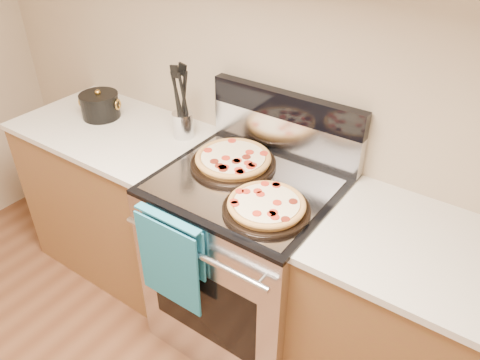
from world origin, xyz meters
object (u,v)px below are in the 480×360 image
Objects in this scene: range_body at (246,262)px; utensil_crock at (183,125)px; pepperoni_pizza_back at (233,160)px; pepperoni_pizza_front at (266,206)px; saucepan at (100,107)px.

utensil_crock reaches higher than range_body.
utensil_crock is (-0.50, 0.17, 0.52)m from range_body.
pepperoni_pizza_back is 1.11× the size of pepperoni_pizza_front.
pepperoni_pizza_back is 1.90× the size of saucepan.
pepperoni_pizza_back is at bearing -14.65° from utensil_crock.
pepperoni_pizza_back is 0.39m from utensil_crock.
pepperoni_pizza_back is at bearing 150.26° from range_body.
utensil_crock is at bearing 161.37° from range_body.
pepperoni_pizza_front is 1.21m from saucepan.
pepperoni_pizza_front is (0.18, -0.13, 0.50)m from range_body.
pepperoni_pizza_front is 1.71× the size of saucepan.
pepperoni_pizza_front is at bearing -33.47° from pepperoni_pizza_back.
range_body is 0.52m from pepperoni_pizza_back.
pepperoni_pizza_back reaches higher than range_body.
utensil_crock is 0.65× the size of saucepan.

